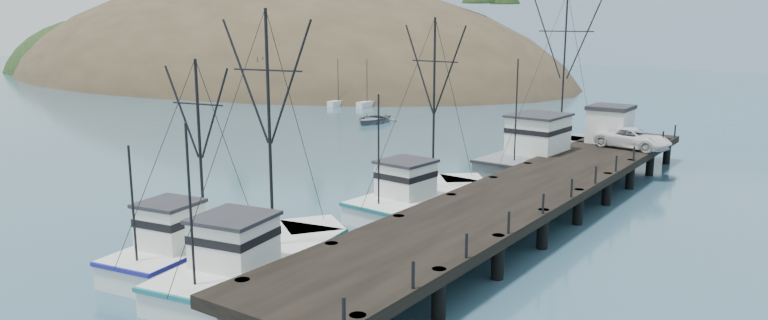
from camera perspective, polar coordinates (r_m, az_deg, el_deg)
ground at (r=36.77m, az=-19.31°, el=-6.66°), size 400.00×400.00×0.00m
pier at (r=39.98m, az=12.42°, el=-2.31°), size 6.00×44.00×2.00m
headland at (r=143.97m, az=-11.22°, el=5.08°), size 134.80×78.00×51.00m
distant_ridge_far at (r=216.46m, az=16.83°, el=8.11°), size 180.00×25.00×18.00m
moored_sailboats at (r=97.16m, az=-5.41°, el=5.13°), size 19.50×15.78×6.35m
trawler_near at (r=30.55m, az=-10.35°, el=-8.27°), size 5.60×11.96×11.94m
trawler_mid at (r=33.06m, az=-15.67°, el=-6.98°), size 4.49×9.67×9.75m
trawler_far at (r=40.61m, az=3.19°, el=-3.11°), size 4.43×11.41×11.62m
work_vessel at (r=52.08m, az=13.70°, el=0.30°), size 5.53×16.25×13.49m
pier_shed at (r=54.73m, az=18.32°, el=2.90°), size 3.00×3.20×2.80m
pickup_truck at (r=52.58m, az=20.05°, el=1.71°), size 5.68×3.36×1.48m
motorboat at (r=75.76m, az=-0.96°, el=3.12°), size 4.82×6.24×1.19m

